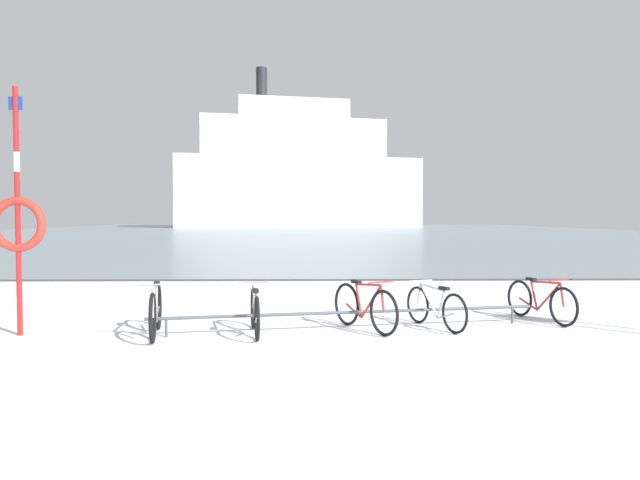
% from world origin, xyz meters
% --- Properties ---
extents(ground, '(80.00, 132.00, 0.08)m').
position_xyz_m(ground, '(0.00, 53.90, -0.04)').
color(ground, white).
extents(bike_rack, '(6.19, 1.19, 0.31)m').
position_xyz_m(bike_rack, '(0.94, 2.79, 0.27)').
color(bike_rack, '#4C5156').
rests_on(bike_rack, ground).
extents(bicycle_0, '(0.49, 1.74, 0.84)m').
position_xyz_m(bicycle_0, '(-2.02, 2.36, 0.38)').
color(bicycle_0, black).
rests_on(bicycle_0, ground).
extents(bicycle_1, '(0.46, 1.61, 0.77)m').
position_xyz_m(bicycle_1, '(-0.53, 2.46, 0.35)').
color(bicycle_1, black).
rests_on(bicycle_1, ground).
extents(bicycle_2, '(0.90, 1.52, 0.82)m').
position_xyz_m(bicycle_2, '(1.17, 2.74, 0.37)').
color(bicycle_2, black).
rests_on(bicycle_2, ground).
extents(bicycle_3, '(0.73, 1.50, 0.74)m').
position_xyz_m(bicycle_3, '(2.33, 2.92, 0.34)').
color(bicycle_3, black).
rests_on(bicycle_3, ground).
extents(bicycle_4, '(0.68, 1.67, 0.77)m').
position_xyz_m(bicycle_4, '(4.29, 3.51, 0.35)').
color(bicycle_4, black).
rests_on(bicycle_4, ground).
extents(rescue_post, '(0.85, 0.13, 3.75)m').
position_xyz_m(rescue_post, '(-4.10, 2.45, 1.76)').
color(rescue_post, red).
rests_on(rescue_post, ground).
extents(ferry_ship, '(39.69, 17.01, 25.01)m').
position_xyz_m(ferry_ship, '(-2.01, 87.37, 8.39)').
color(ferry_ship, white).
rests_on(ferry_ship, ground).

